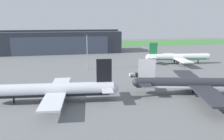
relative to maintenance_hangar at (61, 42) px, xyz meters
The scene contains 8 objects.
ground_plane 110.11m from the maintenance_hangar, 86.03° to the right, with size 440.00×440.00×0.00m, color slate.
grass_field_strip 57.96m from the maintenance_hangar, 82.38° to the left, with size 440.00×56.00×0.08m, color #3D8138.
maintenance_hangar is the anchor object (origin of this frame).
airliner_near_right 113.92m from the maintenance_hangar, 90.45° to the right, with size 40.41×32.28×13.48m.
airliner_near_left 126.54m from the maintenance_hangar, 67.92° to the right, with size 45.64×42.26×12.35m.
airliner_far_left 93.73m from the maintenance_hangar, 43.29° to the right, with size 39.47×33.33×12.57m.
fuel_bowser 94.81m from the maintenance_hangar, 69.58° to the right, with size 3.81×2.15×1.89m.
apron_light_mast 70.10m from the maintenance_hangar, 78.46° to the right, with size 2.40×0.50×18.74m.
Camera 1 is at (-4.40, -71.86, 25.04)m, focal length 35.19 mm.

